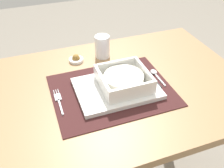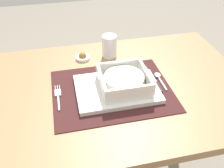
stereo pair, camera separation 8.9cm
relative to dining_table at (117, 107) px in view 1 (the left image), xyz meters
The scene contains 9 objects.
dining_table is the anchor object (origin of this frame).
placemat 0.12m from the dining_table, 141.93° to the right, with size 0.42×0.33×0.00m, color #381919.
serving_plate 0.13m from the dining_table, 116.14° to the right, with size 0.29×0.21×0.02m, color white.
porridge_bowl 0.16m from the dining_table, 69.75° to the right, with size 0.17×0.17×0.06m.
fork 0.25m from the dining_table, behind, with size 0.02×0.13×0.00m.
spoon 0.20m from the dining_table, ahead, with size 0.02×0.11×0.01m.
butter_knife 0.18m from the dining_table, ahead, with size 0.01×0.14×0.01m.
drinking_glass 0.26m from the dining_table, 86.77° to the left, with size 0.06×0.06×0.10m.
condiment_saucer 0.27m from the dining_table, 116.15° to the left, with size 0.06×0.06×0.03m.
Camera 1 is at (-0.27, -0.69, 1.31)m, focal length 40.73 mm.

